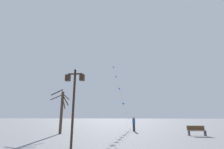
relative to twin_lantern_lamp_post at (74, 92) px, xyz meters
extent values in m
plane|color=gray|center=(2.82, 13.13, -3.26)|extent=(160.00, 160.00, 0.00)
cylinder|color=black|center=(0.00, 0.00, -0.98)|extent=(0.14, 0.14, 4.55)
sphere|color=black|center=(0.00, 0.00, 1.37)|extent=(0.16, 0.16, 0.16)
cube|color=black|center=(0.00, 0.00, 1.14)|extent=(0.92, 0.08, 0.08)
cube|color=black|center=(-0.46, 0.00, 0.89)|extent=(0.28, 0.28, 0.40)
cube|color=beige|center=(-0.46, 0.00, 0.89)|extent=(0.19, 0.19, 0.30)
cube|color=black|center=(0.46, 0.00, 0.89)|extent=(0.28, 0.28, 0.40)
cube|color=beige|center=(0.46, 0.00, 0.89)|extent=(0.19, 0.19, 0.30)
cylinder|color=brown|center=(3.41, 12.51, -3.17)|extent=(0.06, 0.06, 0.18)
cylinder|color=silver|center=(3.13, 13.49, -2.06)|extent=(0.58, 1.98, 2.05)
cylinder|color=silver|center=(2.67, 15.14, -0.35)|extent=(0.40, 1.35, 1.40)
cylinder|color=silver|center=(2.29, 16.47, 1.04)|extent=(0.40, 1.35, 1.40)
cylinder|color=silver|center=(1.91, 17.81, 2.43)|extent=(0.40, 1.35, 1.40)
cylinder|color=silver|center=(1.54, 19.14, 3.81)|extent=(0.40, 1.35, 1.40)
cylinder|color=silver|center=(1.16, 20.48, 5.20)|extent=(0.40, 1.35, 1.40)
cylinder|color=silver|center=(0.78, 21.82, 6.59)|extent=(0.40, 1.35, 1.40)
cylinder|color=silver|center=(0.40, 23.15, 7.97)|extent=(0.40, 1.35, 1.40)
cylinder|color=silver|center=(0.03, 24.49, 9.36)|extent=(0.40, 1.35, 1.40)
cube|color=white|center=(2.85, 14.47, -1.04)|extent=(0.36, 0.12, 0.37)
cylinder|color=white|center=(2.85, 14.47, -1.32)|extent=(0.03, 0.05, 0.27)
cube|color=blue|center=(2.48, 15.81, 0.35)|extent=(0.37, 0.08, 0.37)
cylinder|color=blue|center=(2.48, 15.81, 0.09)|extent=(0.02, 0.03, 0.22)
cube|color=white|center=(2.10, 17.14, 1.73)|extent=(0.34, 0.18, 0.37)
cylinder|color=white|center=(2.10, 17.14, 1.45)|extent=(0.03, 0.03, 0.28)
cube|color=blue|center=(1.72, 18.48, 3.12)|extent=(0.34, 0.17, 0.37)
cylinder|color=blue|center=(1.72, 18.48, 2.84)|extent=(0.02, 0.03, 0.27)
cube|color=white|center=(1.35, 19.81, 4.51)|extent=(0.37, 0.06, 0.37)
cylinder|color=white|center=(1.35, 19.81, 4.25)|extent=(0.02, 0.03, 0.23)
cube|color=blue|center=(0.97, 21.15, 5.89)|extent=(0.35, 0.15, 0.37)
cylinder|color=blue|center=(0.97, 21.15, 5.65)|extent=(0.03, 0.04, 0.21)
cube|color=white|center=(0.59, 22.48, 7.28)|extent=(0.37, 0.03, 0.37)
cylinder|color=white|center=(0.59, 22.48, 7.04)|extent=(0.02, 0.02, 0.19)
cube|color=blue|center=(0.22, 23.82, 8.67)|extent=(0.37, 0.10, 0.37)
cylinder|color=blue|center=(0.22, 23.82, 8.43)|extent=(0.03, 0.04, 0.19)
cube|color=white|center=(-0.16, 25.15, 10.05)|extent=(0.35, 0.16, 0.37)
cylinder|color=white|center=(-0.16, 25.15, 9.78)|extent=(0.03, 0.05, 0.27)
cube|color=#1E1E2D|center=(3.87, 11.12, -2.81)|extent=(0.28, 0.34, 0.90)
cube|color=#264C8C|center=(3.87, 11.12, -2.08)|extent=(0.34, 0.43, 0.60)
sphere|color=tan|center=(3.87, 11.12, -1.66)|extent=(0.22, 0.22, 0.22)
cylinder|color=#264C8C|center=(3.81, 11.33, -1.91)|extent=(0.19, 0.40, 0.50)
cylinder|color=#423323|center=(-3.80, 7.38, -1.08)|extent=(0.29, 0.29, 4.36)
cylinder|color=#423323|center=(-4.28, 6.96, 0.46)|extent=(1.04, 0.94, 0.73)
cylinder|color=#423323|center=(-3.34, 7.13, 0.54)|extent=(1.02, 0.61, 0.75)
cylinder|color=#423323|center=(-3.83, 7.88, -0.07)|extent=(0.16, 1.10, 1.30)
cylinder|color=#423323|center=(-4.39, 7.20, 1.02)|extent=(1.25, 0.48, 0.75)
cylinder|color=#423323|center=(-3.41, 7.25, 0.19)|extent=(0.91, 0.40, 1.21)
cube|color=brown|center=(9.59, 7.07, -2.81)|extent=(1.60, 0.42, 0.04)
cube|color=brown|center=(9.59, 7.28, -2.57)|extent=(1.60, 0.04, 0.40)
cube|color=#262628|center=(8.87, 7.07, -3.03)|extent=(0.08, 0.38, 0.45)
cube|color=#262628|center=(10.31, 7.07, -3.03)|extent=(0.08, 0.38, 0.45)
camera|label=1|loc=(3.36, -9.75, -1.41)|focal=26.21mm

